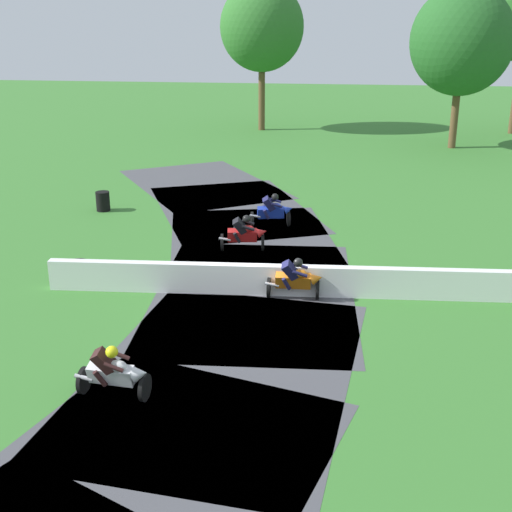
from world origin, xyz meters
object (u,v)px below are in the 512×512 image
object	(u,v)px
motorcycle_chase_orange	(296,279)
motorcycle_trailing_red	(245,234)
tire_stack_mid_a	(79,274)
tire_stack_mid_b	(103,201)
motorcycle_fourth_blue	(273,211)
motorcycle_lead_white	(114,372)

from	to	relation	value
motorcycle_chase_orange	motorcycle_trailing_red	distance (m)	4.41
motorcycle_trailing_red	tire_stack_mid_a	xyz separation A→B (m)	(-4.47, -3.75, -0.24)
motorcycle_chase_orange	tire_stack_mid_b	bearing A→B (deg)	136.02
motorcycle_fourth_blue	tire_stack_mid_a	xyz separation A→B (m)	(-5.15, -6.63, -0.24)
motorcycle_trailing_red	tire_stack_mid_b	world-z (taller)	motorcycle_trailing_red
motorcycle_fourth_blue	tire_stack_mid_b	world-z (taller)	motorcycle_fourth_blue
motorcycle_fourth_blue	motorcycle_lead_white	bearing A→B (deg)	-99.50
tire_stack_mid_a	motorcycle_lead_white	bearing A→B (deg)	-62.92
motorcycle_chase_orange	motorcycle_trailing_red	size ratio (longest dim) A/B	1.00
motorcycle_lead_white	tire_stack_mid_b	bearing A→B (deg)	109.89
motorcycle_fourth_blue	tire_stack_mid_a	world-z (taller)	motorcycle_fourth_blue
tire_stack_mid_a	tire_stack_mid_b	world-z (taller)	same
motorcycle_fourth_blue	motorcycle_chase_orange	bearing A→B (deg)	-78.88
motorcycle_fourth_blue	tire_stack_mid_b	distance (m)	7.30
tire_stack_mid_b	tire_stack_mid_a	bearing A→B (deg)	-75.91
motorcycle_chase_orange	tire_stack_mid_b	world-z (taller)	motorcycle_chase_orange
tire_stack_mid_a	motorcycle_trailing_red	bearing A→B (deg)	39.97
motorcycle_trailing_red	tire_stack_mid_a	bearing A→B (deg)	-140.03
motorcycle_chase_orange	motorcycle_trailing_red	bearing A→B (deg)	117.21
motorcycle_chase_orange	motorcycle_trailing_red	world-z (taller)	motorcycle_trailing_red
tire_stack_mid_b	motorcycle_chase_orange	bearing A→B (deg)	-43.98
motorcycle_lead_white	motorcycle_trailing_red	size ratio (longest dim) A/B	1.01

